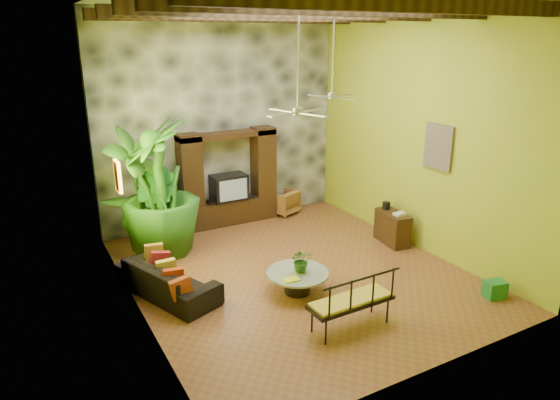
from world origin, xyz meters
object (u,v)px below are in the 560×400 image
coffee_table (297,279)px  entertainment_center (229,185)px  iron_bench (354,299)px  ceiling_fan_front (298,99)px  side_console (392,228)px  wicker_armchair (283,202)px  ceiling_fan_back (332,86)px  sofa (167,279)px  tall_plant_c (160,188)px  tall_plant_b (160,213)px  green_bin (495,289)px  tall_plant_a (138,191)px

coffee_table → entertainment_center: bearing=84.6°
coffee_table → iron_bench: bearing=-84.7°
ceiling_fan_front → side_console: size_ratio=2.09×
wicker_armchair → ceiling_fan_back: bearing=72.8°
coffee_table → ceiling_fan_front: bearing=63.2°
iron_bench → side_console: (2.88, 2.39, -0.19)m
ceiling_fan_front → sofa: bearing=161.9°
ceiling_fan_back → tall_plant_c: 4.16m
entertainment_center → side_console: (2.65, -2.93, -0.61)m
ceiling_fan_back → tall_plant_c: size_ratio=0.65×
sofa → tall_plant_c: tall_plant_c is taller
tall_plant_b → sofa: bearing=-103.4°
green_bin → side_console: bearing=88.8°
wicker_armchair → tall_plant_b: tall_plant_b is taller
tall_plant_c → wicker_armchair: bearing=14.8°
ceiling_fan_front → tall_plant_b: 3.96m
side_console → tall_plant_b: bearing=165.6°
tall_plant_c → green_bin: 6.69m
ceiling_fan_front → wicker_armchair: bearing=64.1°
iron_bench → green_bin: size_ratio=4.01×
wicker_armchair → coffee_table: size_ratio=0.62×
wicker_armchair → green_bin: (1.10, -5.66, -0.16)m
side_console → wicker_armchair: bearing=119.6°
entertainment_center → ceiling_fan_front: ceiling_fan_front is taller
tall_plant_b → tall_plant_c: tall_plant_c is taller
ceiling_fan_back → tall_plant_c: bearing=164.5°
ceiling_fan_front → iron_bench: 3.37m
ceiling_fan_back → tall_plant_c: ceiling_fan_back is taller
iron_bench → entertainment_center: bearing=86.7°
ceiling_fan_back → tall_plant_b: 4.47m
ceiling_fan_front → iron_bench: size_ratio=1.31×
wicker_armchair → side_console: 3.10m
ceiling_fan_front → coffee_table: 3.17m
tall_plant_b → tall_plant_c: size_ratio=0.64×
tall_plant_b → coffee_table: (1.64, -2.82, -0.66)m
sofa → green_bin: bearing=-140.6°
ceiling_fan_front → tall_plant_b: (-1.80, 2.50, -2.48)m
ceiling_fan_front → side_console: 4.22m
ceiling_fan_front → sofa: ceiling_fan_front is taller
side_console → coffee_table: bearing=-155.2°
tall_plant_a → tall_plant_b: tall_plant_a is taller
wicker_armchair → coffee_table: bearing=43.6°
tall_plant_a → green_bin: (4.90, -5.11, -1.18)m
iron_bench → side_console: size_ratio=1.59×
sofa → tall_plant_c: (0.49, 1.85, 1.14)m
wicker_armchair → side_console: side_console is taller
sofa → coffee_table: 2.31m
sofa → side_console: (5.07, -0.12, 0.05)m
ceiling_fan_back → entertainment_center: bearing=129.6°
side_console → green_bin: side_console is taller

